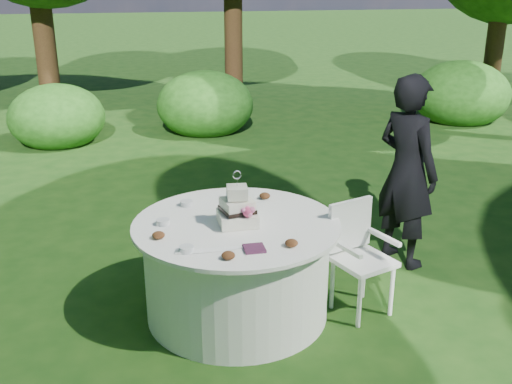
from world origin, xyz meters
TOP-DOWN VIEW (x-y plane):
  - ground at (0.00, 0.00)m, footprint 80.00×80.00m
  - napkins at (0.03, -0.49)m, footprint 0.14×0.14m
  - feather_plume at (-0.26, -0.45)m, footprint 0.48×0.07m
  - guest at (1.64, 0.59)m, footprint 0.63×0.75m
  - table at (0.00, 0.00)m, footprint 1.56×1.56m
  - cake at (0.00, -0.04)m, footprint 0.28×0.29m
  - chair at (0.93, -0.12)m, footprint 0.51×0.51m
  - votives at (-0.43, 0.02)m, footprint 0.31×0.95m
  - petal_cups at (-0.03, -0.20)m, footprint 0.99×1.13m

SIDE VIEW (x-z plane):
  - ground at x=0.00m, z-range 0.00..0.00m
  - table at x=0.00m, z-range 0.00..0.77m
  - chair at x=0.93m, z-range 0.08..0.96m
  - feather_plume at x=-0.26m, z-range 0.77..0.78m
  - napkins at x=0.03m, z-range 0.77..0.79m
  - votives at x=-0.43m, z-range 0.77..0.81m
  - petal_cups at x=-0.03m, z-range 0.77..0.82m
  - guest at x=1.64m, z-range 0.00..1.74m
  - cake at x=0.00m, z-range 0.68..1.09m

